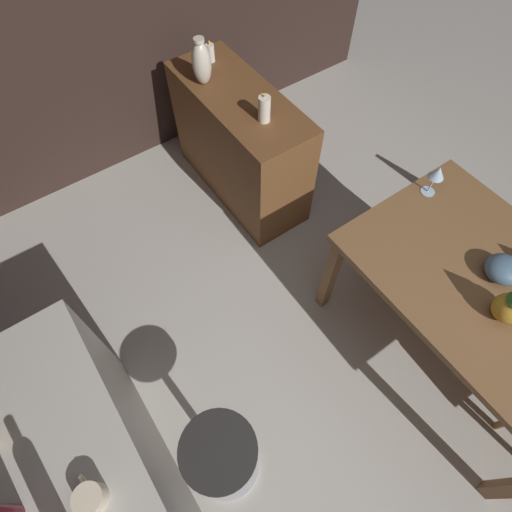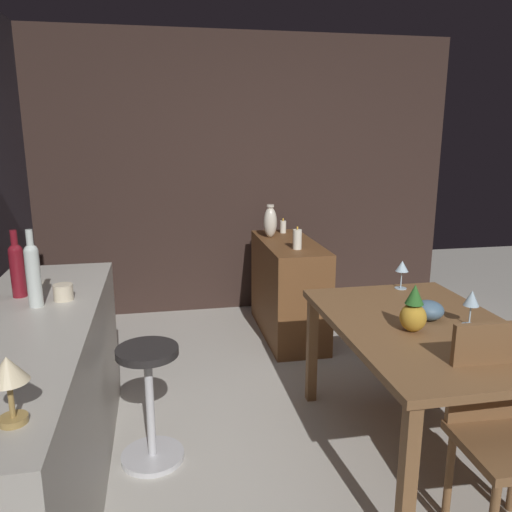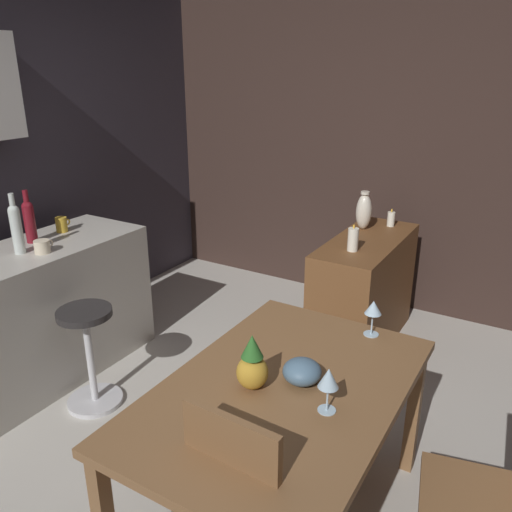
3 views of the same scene
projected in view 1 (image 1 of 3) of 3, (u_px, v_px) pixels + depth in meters
ground_plane at (388, 379)px, 2.37m from camera, size 9.00×9.00×0.00m
dining_table at (494, 299)px, 1.92m from camera, size 1.40×0.91×0.74m
sideboard_cabinet at (241, 146)px, 2.81m from camera, size 1.10×0.44×0.82m
bar_stool at (223, 458)px, 1.85m from camera, size 0.34×0.34×0.64m
wine_glass_right at (437, 173)px, 2.04m from camera, size 0.08×0.08×0.18m
fruit_bowl at (503, 269)px, 1.85m from camera, size 0.16×0.16×0.10m
cup_cream at (90, 498)px, 1.25m from camera, size 0.13×0.09×0.08m
pillar_candle_tall at (210, 53)px, 2.59m from camera, size 0.06×0.06×0.14m
pillar_candle_short at (264, 109)px, 2.27m from camera, size 0.07×0.07×0.18m
vase_ceramic_ivory at (202, 63)px, 2.40m from camera, size 0.12×0.12×0.29m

